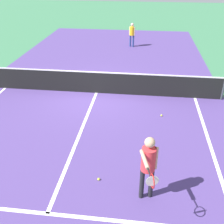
% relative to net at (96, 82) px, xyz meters
% --- Properties ---
extents(ground_plane, '(60.00, 60.00, 0.00)m').
position_rel_net_xyz_m(ground_plane, '(0.00, 0.00, -0.49)').
color(ground_plane, '#38724C').
extents(court_surface_inbounds, '(10.62, 24.40, 0.00)m').
position_rel_net_xyz_m(court_surface_inbounds, '(0.00, 0.00, -0.49)').
color(court_surface_inbounds, '#4C387A').
rests_on(court_surface_inbounds, ground_plane).
extents(line_service_near, '(8.22, 0.10, 0.01)m').
position_rel_net_xyz_m(line_service_near, '(0.00, -6.40, -0.49)').
color(line_service_near, white).
rests_on(line_service_near, ground_plane).
extents(line_center_service, '(0.10, 6.40, 0.01)m').
position_rel_net_xyz_m(line_center_service, '(0.00, -3.20, -0.49)').
color(line_center_service, white).
rests_on(line_center_service, ground_plane).
extents(net, '(10.40, 0.09, 1.07)m').
position_rel_net_xyz_m(net, '(0.00, 0.00, 0.00)').
color(net, '#33383D').
rests_on(net, ground_plane).
extents(player_near, '(0.41, 1.23, 1.69)m').
position_rel_net_xyz_m(player_near, '(2.17, -5.64, 0.56)').
color(player_near, black).
rests_on(player_near, ground_plane).
extents(player_far, '(0.38, 0.32, 1.51)m').
position_rel_net_xyz_m(player_far, '(1.06, 7.35, 0.42)').
color(player_far, navy).
rests_on(player_far, ground_plane).
extents(tennis_ball_near_net, '(0.07, 0.07, 0.07)m').
position_rel_net_xyz_m(tennis_ball_near_net, '(2.69, -1.68, -0.46)').
color(tennis_ball_near_net, '#CCE033').
rests_on(tennis_ball_near_net, ground_plane).
extents(tennis_ball_mid_court, '(0.07, 0.07, 0.07)m').
position_rel_net_xyz_m(tennis_ball_mid_court, '(0.97, -5.21, -0.46)').
color(tennis_ball_mid_court, '#CCE033').
rests_on(tennis_ball_mid_court, ground_plane).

